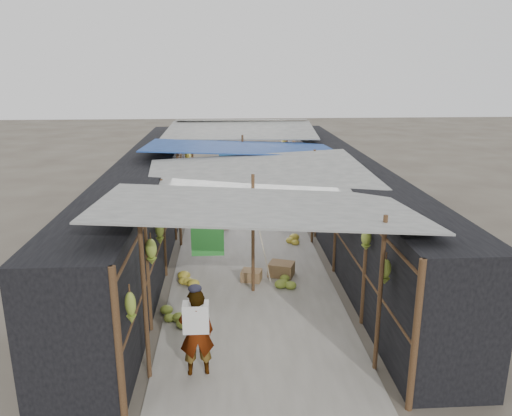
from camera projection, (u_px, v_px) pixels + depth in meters
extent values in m
plane|color=#6B6356|center=(264.00, 373.00, 7.96)|extent=(80.00, 80.00, 0.00)
cube|color=#9E998E|center=(246.00, 238.00, 14.20)|extent=(3.60, 16.00, 0.02)
cube|color=black|center=(148.00, 201.00, 13.72)|extent=(1.40, 15.00, 2.30)
cube|color=black|center=(342.00, 197.00, 14.04)|extent=(1.40, 15.00, 2.30)
cube|color=#996F4E|center=(251.00, 276.00, 11.32)|extent=(0.52, 0.46, 0.26)
cube|color=#996F4E|center=(281.00, 269.00, 11.58)|extent=(0.67, 0.61, 0.33)
cube|color=#996F4E|center=(220.00, 224.00, 14.92)|extent=(0.55, 0.49, 0.30)
cylinder|color=black|center=(285.00, 224.00, 15.18)|extent=(0.63, 0.63, 0.19)
imported|color=white|center=(196.00, 333.00, 7.74)|extent=(0.58, 0.42, 1.47)
imported|color=#2134A5|center=(203.00, 206.00, 14.49)|extent=(0.96, 0.91, 1.57)
imported|color=#45403C|center=(290.00, 194.00, 17.45)|extent=(0.33, 0.54, 0.82)
cylinder|color=brown|center=(145.00, 302.00, 7.50)|extent=(0.07, 0.07, 2.60)
cylinder|color=brown|center=(380.00, 296.00, 7.71)|extent=(0.07, 0.07, 2.60)
cylinder|color=brown|center=(253.00, 235.00, 10.48)|extent=(0.07, 0.07, 2.60)
cylinder|color=brown|center=(179.00, 199.00, 13.26)|extent=(0.07, 0.07, 2.60)
cylinder|color=brown|center=(313.00, 197.00, 13.47)|extent=(0.07, 0.07, 2.60)
cylinder|color=brown|center=(243.00, 175.00, 16.24)|extent=(0.07, 0.07, 2.60)
cylinder|color=brown|center=(193.00, 159.00, 19.01)|extent=(0.07, 0.07, 2.60)
cylinder|color=brown|center=(286.00, 158.00, 19.23)|extent=(0.07, 0.07, 2.60)
cube|color=#9C9C97|center=(260.00, 206.00, 8.23)|extent=(5.21, 3.19, 0.52)
cube|color=#9C9C97|center=(259.00, 174.00, 11.36)|extent=(5.23, 3.73, 0.50)
cube|color=#214698|center=(241.00, 147.00, 14.48)|extent=(5.40, 3.60, 0.41)
cube|color=#9C9C97|center=(241.00, 130.00, 17.63)|extent=(5.37, 3.66, 0.27)
cube|color=#9C9C97|center=(241.00, 120.00, 19.91)|extent=(5.00, 1.99, 0.24)
cylinder|color=brown|center=(172.00, 168.00, 13.52)|extent=(0.06, 15.00, 0.06)
cylinder|color=brown|center=(318.00, 166.00, 13.76)|extent=(0.06, 15.00, 0.06)
cylinder|color=gray|center=(246.00, 167.00, 13.64)|extent=(0.02, 15.00, 0.02)
cube|color=silver|center=(256.00, 163.00, 15.65)|extent=(0.60, 0.03, 0.55)
cube|color=#171693|center=(244.00, 174.00, 14.23)|extent=(0.70, 0.03, 0.60)
cube|color=#9A173E|center=(288.00, 184.00, 12.97)|extent=(0.50, 0.03, 0.60)
cube|color=#27772B|center=(208.00, 238.00, 9.10)|extent=(0.60, 0.03, 0.70)
cube|color=#1D5285|center=(228.00, 151.00, 17.99)|extent=(0.65, 0.03, 0.60)
cube|color=#1940A5|center=(268.00, 186.00, 12.87)|extent=(0.55, 0.03, 0.65)
ellipsoid|color=olive|center=(131.00, 308.00, 6.81)|extent=(0.15, 0.13, 0.48)
ellipsoid|color=olive|center=(151.00, 252.00, 8.74)|extent=(0.20, 0.17, 0.49)
ellipsoid|color=olive|center=(160.00, 231.00, 9.86)|extent=(0.18, 0.15, 0.57)
ellipsoid|color=gold|center=(166.00, 201.00, 11.09)|extent=(0.16, 0.14, 0.39)
ellipsoid|color=olive|center=(173.00, 192.00, 12.60)|extent=(0.18, 0.16, 0.53)
ellipsoid|color=olive|center=(180.00, 168.00, 14.64)|extent=(0.15, 0.13, 0.45)
ellipsoid|color=gold|center=(183.00, 171.00, 15.53)|extent=(0.16, 0.14, 0.54)
ellipsoid|color=gold|center=(188.00, 157.00, 17.48)|extent=(0.18, 0.16, 0.44)
ellipsoid|color=olive|center=(189.00, 152.00, 18.41)|extent=(0.17, 0.14, 0.47)
ellipsoid|color=olive|center=(192.00, 148.00, 19.98)|extent=(0.16, 0.14, 0.59)
ellipsoid|color=olive|center=(385.00, 272.00, 7.69)|extent=(0.18, 0.15, 0.42)
ellipsoid|color=olive|center=(366.00, 240.00, 8.70)|extent=(0.18, 0.16, 0.37)
ellipsoid|color=gold|center=(341.00, 222.00, 10.57)|extent=(0.18, 0.16, 0.46)
ellipsoid|color=gold|center=(329.00, 198.00, 11.84)|extent=(0.18, 0.16, 0.54)
ellipsoid|color=gold|center=(320.00, 182.00, 12.93)|extent=(0.15, 0.13, 0.47)
ellipsoid|color=olive|center=(307.00, 174.00, 14.98)|extent=(0.16, 0.13, 0.39)
ellipsoid|color=olive|center=(303.00, 166.00, 15.73)|extent=(0.16, 0.14, 0.40)
ellipsoid|color=olive|center=(294.00, 159.00, 17.57)|extent=(0.15, 0.13, 0.38)
ellipsoid|color=gold|center=(289.00, 150.00, 18.97)|extent=(0.14, 0.12, 0.39)
ellipsoid|color=gold|center=(284.00, 144.00, 20.68)|extent=(0.18, 0.15, 0.46)
ellipsoid|color=olive|center=(288.00, 197.00, 18.07)|extent=(0.57, 0.48, 0.28)
ellipsoid|color=olive|center=(281.00, 280.00, 11.10)|extent=(0.52, 0.44, 0.26)
ellipsoid|color=gold|center=(188.00, 279.00, 11.17)|extent=(0.50, 0.43, 0.25)
ellipsoid|color=olive|center=(168.00, 314.00, 9.52)|extent=(0.66, 0.56, 0.33)
ellipsoid|color=olive|center=(297.00, 219.00, 15.49)|extent=(0.51, 0.44, 0.26)
ellipsoid|color=gold|center=(203.00, 198.00, 18.12)|extent=(0.44, 0.38, 0.22)
ellipsoid|color=gold|center=(297.00, 239.00, 13.72)|extent=(0.49, 0.42, 0.25)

